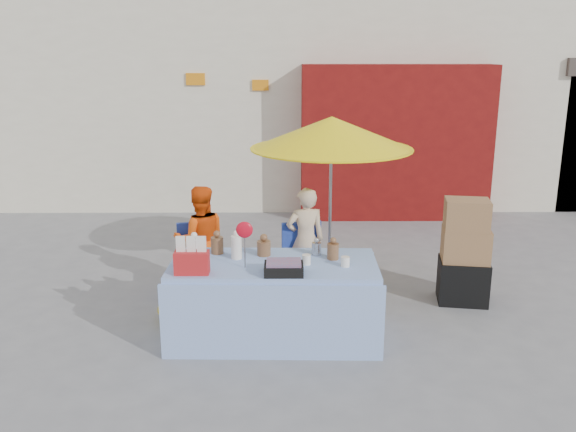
{
  "coord_description": "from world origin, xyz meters",
  "views": [
    {
      "loc": [
        0.29,
        -6.1,
        2.83
      ],
      "look_at": [
        0.34,
        0.6,
        1.0
      ],
      "focal_mm": 38.0,
      "sensor_mm": 36.0,
      "label": 1
    }
  ],
  "objects_px": {
    "market_table": "(273,299)",
    "vendor_beige": "(305,240)",
    "chair_left": "(200,275)",
    "chair_right": "(305,275)",
    "umbrella": "(332,134)",
    "vendor_orange": "(200,240)",
    "box_stack": "(465,255)"
  },
  "relations": [
    {
      "from": "market_table",
      "to": "chair_left",
      "type": "xyz_separation_m",
      "value": [
        -0.89,
        1.1,
        -0.16
      ]
    },
    {
      "from": "market_table",
      "to": "box_stack",
      "type": "xyz_separation_m",
      "value": [
        2.18,
        0.9,
        0.15
      ]
    },
    {
      "from": "chair_left",
      "to": "vendor_beige",
      "type": "bearing_deg",
      "value": -5.87
    },
    {
      "from": "chair_left",
      "to": "vendor_beige",
      "type": "xyz_separation_m",
      "value": [
        1.25,
        0.13,
        0.38
      ]
    },
    {
      "from": "vendor_orange",
      "to": "chair_right",
      "type": "bearing_deg",
      "value": 161.84
    },
    {
      "from": "market_table",
      "to": "vendor_beige",
      "type": "distance_m",
      "value": 1.31
    },
    {
      "from": "chair_right",
      "to": "box_stack",
      "type": "distance_m",
      "value": 1.85
    },
    {
      "from": "chair_right",
      "to": "vendor_orange",
      "type": "relative_size",
      "value": 0.65
    },
    {
      "from": "market_table",
      "to": "chair_right",
      "type": "bearing_deg",
      "value": 73.05
    },
    {
      "from": "market_table",
      "to": "vendor_orange",
      "type": "xyz_separation_m",
      "value": [
        -0.88,
        1.24,
        0.24
      ]
    },
    {
      "from": "vendor_orange",
      "to": "umbrella",
      "type": "bearing_deg",
      "value": 173.53
    },
    {
      "from": "chair_right",
      "to": "chair_left",
      "type": "bearing_deg",
      "value": 168.0
    },
    {
      "from": "vendor_beige",
      "to": "chair_right",
      "type": "bearing_deg",
      "value": 76.61
    },
    {
      "from": "market_table",
      "to": "vendor_beige",
      "type": "height_order",
      "value": "vendor_beige"
    },
    {
      "from": "chair_left",
      "to": "chair_right",
      "type": "height_order",
      "value": "same"
    },
    {
      "from": "vendor_beige",
      "to": "box_stack",
      "type": "distance_m",
      "value": 1.84
    },
    {
      "from": "market_table",
      "to": "box_stack",
      "type": "bearing_deg",
      "value": 23.74
    },
    {
      "from": "vendor_beige",
      "to": "umbrella",
      "type": "relative_size",
      "value": 0.61
    },
    {
      "from": "chair_left",
      "to": "box_stack",
      "type": "distance_m",
      "value": 3.09
    },
    {
      "from": "chair_left",
      "to": "vendor_orange",
      "type": "bearing_deg",
      "value": 76.61
    },
    {
      "from": "chair_left",
      "to": "box_stack",
      "type": "xyz_separation_m",
      "value": [
        3.06,
        -0.2,
        0.31
      ]
    },
    {
      "from": "chair_right",
      "to": "box_stack",
      "type": "bearing_deg",
      "value": -18.44
    },
    {
      "from": "chair_right",
      "to": "vendor_orange",
      "type": "height_order",
      "value": "vendor_orange"
    },
    {
      "from": "chair_right",
      "to": "vendor_orange",
      "type": "distance_m",
      "value": 1.32
    },
    {
      "from": "market_table",
      "to": "chair_left",
      "type": "relative_size",
      "value": 2.49
    },
    {
      "from": "market_table",
      "to": "vendor_orange",
      "type": "height_order",
      "value": "vendor_orange"
    },
    {
      "from": "market_table",
      "to": "box_stack",
      "type": "relative_size",
      "value": 1.73
    },
    {
      "from": "chair_right",
      "to": "umbrella",
      "type": "relative_size",
      "value": 0.41
    },
    {
      "from": "vendor_orange",
      "to": "box_stack",
      "type": "xyz_separation_m",
      "value": [
        3.06,
        -0.34,
        -0.09
      ]
    },
    {
      "from": "chair_right",
      "to": "umbrella",
      "type": "xyz_separation_m",
      "value": [
        0.3,
        0.28,
        1.64
      ]
    },
    {
      "from": "vendor_orange",
      "to": "vendor_beige",
      "type": "bearing_deg",
      "value": 168.0
    },
    {
      "from": "market_table",
      "to": "vendor_beige",
      "type": "bearing_deg",
      "value": 74.78
    }
  ]
}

